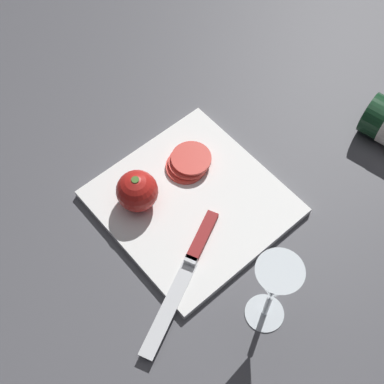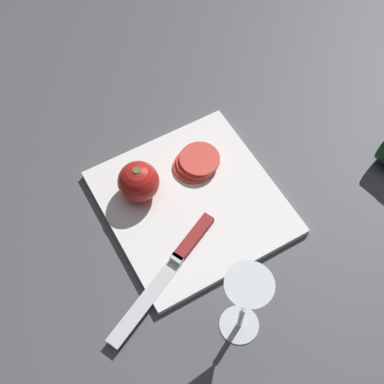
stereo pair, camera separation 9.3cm
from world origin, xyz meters
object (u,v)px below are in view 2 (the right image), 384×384
tomato_slice_stack_near (197,164)px  whole_tomato (140,184)px  knife (182,253)px  wine_glass (246,299)px

tomato_slice_stack_near → whole_tomato: bearing=-89.1°
whole_tomato → tomato_slice_stack_near: 0.12m
knife → whole_tomato: bearing=-112.3°
whole_tomato → knife: (0.14, 0.01, -0.03)m
wine_glass → knife: 0.18m
knife → tomato_slice_stack_near: 0.18m
whole_tomato → knife: bearing=3.0°
whole_tomato → knife: whole_tomato is taller
wine_glass → whole_tomato: 0.30m
knife → tomato_slice_stack_near: size_ratio=2.88×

